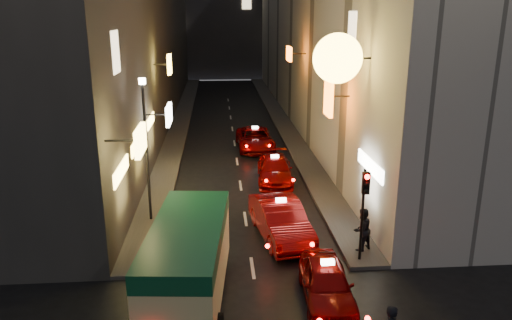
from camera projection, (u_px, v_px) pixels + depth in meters
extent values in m
cube|color=#34312F|center=(128.00, 11.00, 39.38)|extent=(6.00, 52.00, 18.00)
cube|color=#FED059|center=(140.00, 140.00, 17.03)|extent=(0.18, 1.70, 0.92)
cube|color=white|center=(169.00, 114.00, 26.15)|extent=(0.18, 1.90, 1.00)
cube|color=yellow|center=(169.00, 64.00, 30.59)|extent=(0.18, 1.24, 1.21)
cube|color=#FED059|center=(121.00, 171.00, 19.53)|extent=(0.10, 2.94, 0.55)
cube|color=yellow|center=(138.00, 141.00, 23.91)|extent=(0.10, 4.09, 0.55)
cube|color=#FED059|center=(150.00, 121.00, 28.41)|extent=(0.10, 2.78, 0.55)
cube|color=#FFE5B2|center=(115.00, 52.00, 19.02)|extent=(0.06, 1.30, 1.60)
cube|color=#A5A198|center=(328.00, 11.00, 40.58)|extent=(6.00, 52.00, 18.00)
cylinder|color=yellow|center=(338.00, 58.00, 19.76)|extent=(1.99, 0.18, 1.99)
cube|color=#EC5A0B|center=(329.00, 96.00, 23.12)|extent=(0.18, 1.27, 1.81)
cube|color=#EC5A0B|center=(289.00, 54.00, 34.08)|extent=(0.18, 1.64, 0.98)
cube|color=white|center=(370.00, 166.00, 20.16)|extent=(0.10, 3.26, 0.55)
cube|color=#FFE5B2|center=(352.00, 30.00, 22.44)|extent=(0.06, 1.30, 1.60)
cube|color=#43403E|center=(181.00, 121.00, 42.22)|extent=(1.50, 52.00, 0.15)
cube|color=#43403E|center=(281.00, 119.00, 42.86)|extent=(1.50, 52.00, 0.15)
cube|color=#D5CC85|center=(188.00, 259.00, 15.66)|extent=(2.70, 6.32, 2.25)
cube|color=#0D4428|center=(187.00, 234.00, 15.41)|extent=(2.73, 6.34, 0.56)
cube|color=black|center=(188.00, 248.00, 15.89)|extent=(2.51, 3.87, 0.51)
cylinder|color=black|center=(165.00, 262.00, 17.79)|extent=(0.23, 0.78, 0.78)
imported|color=#750404|center=(327.00, 280.00, 15.91)|extent=(2.21, 4.90, 1.53)
cube|color=white|center=(328.00, 256.00, 15.66)|extent=(0.43, 0.20, 0.16)
sphere|color=#FF0A05|center=(368.00, 319.00, 13.87)|extent=(0.16, 0.16, 0.16)
imported|color=#750404|center=(281.00, 217.00, 20.38)|extent=(3.28, 6.07, 1.83)
cube|color=white|center=(281.00, 194.00, 20.09)|extent=(0.44, 0.25, 0.16)
sphere|color=#FF0A05|center=(267.00, 246.00, 17.81)|extent=(0.16, 0.16, 0.16)
sphere|color=#FF0A05|center=(312.00, 244.00, 17.93)|extent=(0.16, 0.16, 0.16)
imported|color=#750404|center=(275.00, 168.00, 27.29)|extent=(2.33, 5.03, 1.56)
cube|color=white|center=(275.00, 152.00, 27.04)|extent=(0.43, 0.21, 0.16)
sphere|color=#FF0A05|center=(266.00, 181.00, 25.10)|extent=(0.16, 0.16, 0.16)
sphere|color=#FF0A05|center=(293.00, 180.00, 25.21)|extent=(0.16, 0.16, 0.16)
imported|color=#750404|center=(255.00, 137.00, 33.68)|extent=(2.29, 5.24, 1.64)
cube|color=white|center=(255.00, 124.00, 33.42)|extent=(0.43, 0.19, 0.16)
sphere|color=#FF0A05|center=(246.00, 146.00, 31.37)|extent=(0.16, 0.16, 0.16)
sphere|color=#FF0A05|center=(269.00, 146.00, 31.48)|extent=(0.16, 0.16, 0.16)
imported|color=black|center=(362.00, 227.00, 19.02)|extent=(0.85, 0.76, 1.91)
cylinder|color=black|center=(362.00, 215.00, 18.05)|extent=(0.10, 0.10, 3.50)
cube|color=black|center=(366.00, 183.00, 17.51)|extent=(0.26, 0.18, 0.80)
sphere|color=#FF0A05|center=(367.00, 177.00, 17.33)|extent=(0.18, 0.18, 0.18)
sphere|color=black|center=(367.00, 184.00, 17.41)|extent=(0.17, 0.17, 0.17)
sphere|color=black|center=(366.00, 191.00, 17.48)|extent=(0.17, 0.17, 0.17)
cylinder|color=black|center=(147.00, 154.00, 21.28)|extent=(0.12, 0.12, 6.00)
cylinder|color=#FFE5BF|center=(142.00, 81.00, 20.40)|extent=(0.28, 0.28, 0.25)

